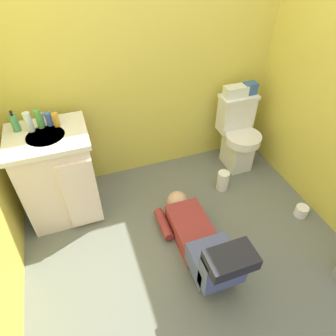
% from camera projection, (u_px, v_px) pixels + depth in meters
% --- Properties ---
extents(ground_plane, '(2.99, 3.04, 0.04)m').
position_uv_depth(ground_plane, '(183.00, 241.00, 2.47)').
color(ground_plane, '#62685D').
extents(wall_back, '(2.65, 0.08, 2.40)m').
position_uv_depth(wall_back, '(140.00, 51.00, 2.43)').
color(wall_back, '#DAC84A').
rests_on(wall_back, ground_plane).
extents(toilet, '(0.36, 0.46, 0.75)m').
position_uv_depth(toilet, '(238.00, 134.00, 2.98)').
color(toilet, white).
rests_on(toilet, ground_plane).
extents(vanity_cabinet, '(0.60, 0.53, 0.82)m').
position_uv_depth(vanity_cabinet, '(59.00, 175.00, 2.44)').
color(vanity_cabinet, beige).
rests_on(vanity_cabinet, ground_plane).
extents(faucet, '(0.02, 0.02, 0.10)m').
position_uv_depth(faucet, '(43.00, 119.00, 2.25)').
color(faucet, silver).
rests_on(faucet, vanity_cabinet).
extents(person_plumber, '(0.39, 1.06, 0.52)m').
position_uv_depth(person_plumber, '(201.00, 242.00, 2.24)').
color(person_plumber, maroon).
rests_on(person_plumber, ground_plane).
extents(tissue_box, '(0.22, 0.11, 0.10)m').
position_uv_depth(tissue_box, '(236.00, 91.00, 2.75)').
color(tissue_box, silver).
rests_on(tissue_box, toilet).
extents(toiletry_bag, '(0.12, 0.09, 0.11)m').
position_uv_depth(toiletry_bag, '(250.00, 88.00, 2.79)').
color(toiletry_bag, '#33598C').
rests_on(toiletry_bag, toilet).
extents(soap_dispenser, '(0.06, 0.06, 0.17)m').
position_uv_depth(soap_dispenser, '(15.00, 123.00, 2.18)').
color(soap_dispenser, '#459153').
rests_on(soap_dispenser, vanity_cabinet).
extents(bottle_clear, '(0.05, 0.05, 0.15)m').
position_uv_depth(bottle_clear, '(29.00, 122.00, 2.17)').
color(bottle_clear, silver).
rests_on(bottle_clear, vanity_cabinet).
extents(bottle_green, '(0.05, 0.05, 0.14)m').
position_uv_depth(bottle_green, '(39.00, 119.00, 2.21)').
color(bottle_green, green).
rests_on(bottle_green, vanity_cabinet).
extents(bottle_blue, '(0.05, 0.05, 0.11)m').
position_uv_depth(bottle_blue, '(49.00, 119.00, 2.25)').
color(bottle_blue, '#4160B9').
rests_on(bottle_blue, vanity_cabinet).
extents(bottle_amber, '(0.05, 0.05, 0.11)m').
position_uv_depth(bottle_amber, '(56.00, 120.00, 2.24)').
color(bottle_amber, gold).
rests_on(bottle_amber, vanity_cabinet).
extents(paper_towel_roll, '(0.11, 0.11, 0.20)m').
position_uv_depth(paper_towel_roll, '(223.00, 181.00, 2.85)').
color(paper_towel_roll, white).
rests_on(paper_towel_roll, ground_plane).
extents(toilet_paper_roll, '(0.11, 0.11, 0.10)m').
position_uv_depth(toilet_paper_roll, '(301.00, 211.00, 2.63)').
color(toilet_paper_roll, white).
rests_on(toilet_paper_roll, ground_plane).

